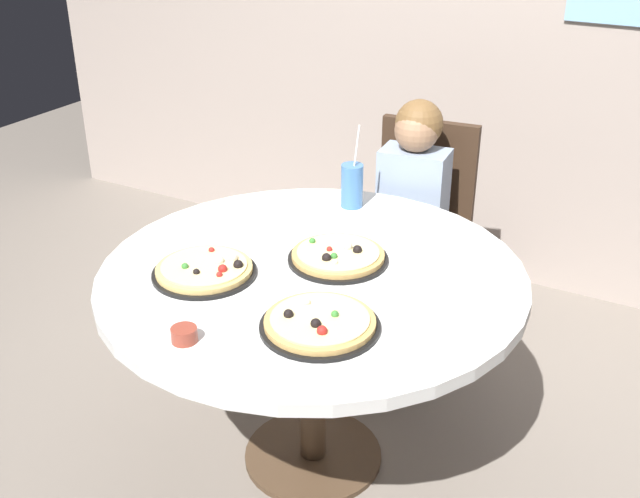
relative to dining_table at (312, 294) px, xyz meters
The scene contains 10 objects.
ground_plane 0.66m from the dining_table, ahead, with size 8.00×8.00×0.00m, color slate.
dining_table is the anchor object (origin of this frame).
chair_wooden 0.92m from the dining_table, 90.56° to the left, with size 0.44×0.44×0.95m.
diner_child 0.75m from the dining_table, 89.42° to the left, with size 0.29×0.42×1.08m.
pizza_veggie 0.34m from the dining_table, 145.46° to the right, with size 0.32×0.32×0.05m.
pizza_cheese 0.35m from the dining_table, 56.99° to the right, with size 0.33×0.33×0.05m.
pizza_pepperoni 0.14m from the dining_table, 65.08° to the left, with size 0.32×0.32×0.05m.
soda_cup 0.54m from the dining_table, 103.08° to the left, with size 0.08×0.08×0.31m.
sauce_bowl 0.53m from the dining_table, 101.09° to the right, with size 0.07×0.07×0.04m, color brown.
plate_small 0.49m from the dining_table, 32.65° to the left, with size 0.18×0.18×0.01m, color white.
Camera 1 is at (1.03, -1.82, 1.88)m, focal length 43.16 mm.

